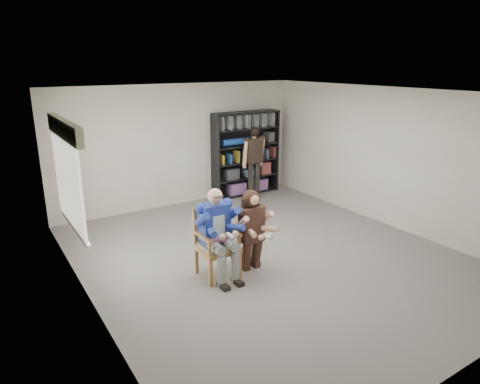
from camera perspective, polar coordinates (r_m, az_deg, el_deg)
room_shell at (r=7.12m, az=3.97°, el=1.76°), size 6.00×7.00×2.80m
floor at (r=7.61m, az=3.75°, el=-8.47°), size 6.00×7.00×0.01m
window_left at (r=6.80m, az=-21.85°, el=1.83°), size 0.16×2.00×1.75m
armchair at (r=6.71m, az=-3.03°, el=-6.83°), size 0.66×0.64×1.11m
seated_man at (r=6.65m, az=-3.05°, el=-5.51°), size 0.64×0.88×1.45m
kneeling_woman at (r=6.86m, az=1.68°, el=-5.31°), size 0.58×0.90×1.32m
bookshelf at (r=10.76m, az=0.80°, el=5.13°), size 1.80×0.38×2.10m
standing_man at (r=10.35m, az=1.88°, el=3.76°), size 0.56×0.32×1.79m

